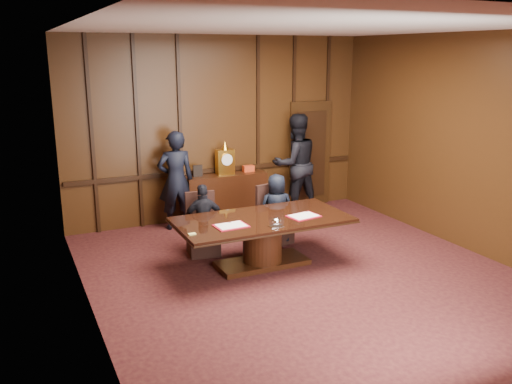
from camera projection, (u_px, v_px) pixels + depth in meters
The scene contains 13 objects.
room at pixel (313, 160), 7.52m from camera, with size 7.00×7.04×3.50m.
sideboard at pixel (226, 195), 10.54m from camera, with size 1.60×0.45×1.54m.
conference_table at pixel (262, 234), 8.20m from camera, with size 2.62×1.32×0.76m.
folder_left at pixel (231, 226), 7.75m from camera, with size 0.48×0.35×0.02m.
folder_right at pixel (304, 216), 8.21m from camera, with size 0.51×0.40×0.02m.
inkstand at pixel (276, 223), 7.73m from camera, with size 0.20×0.14×0.12m.
notepad at pixel (192, 234), 7.40m from camera, with size 0.10×0.07×0.01m, color #CFC465.
chair_left at pixel (203, 236), 8.76m from camera, with size 0.55×0.55×0.99m.
chair_right at pixel (274, 226), 9.29m from camera, with size 0.58×0.58×0.99m.
signatory_left at pixel (204, 220), 8.62m from camera, with size 0.69×0.29×1.17m, color black.
signatory_right at pixel (276, 209), 9.15m from camera, with size 0.59×0.38×1.21m, color black.
witness_left at pixel (176, 180), 9.87m from camera, with size 0.67×0.44×1.83m, color black.
witness_right at pixel (295, 164), 10.86m from camera, with size 0.98×0.76×2.01m, color black.
Camera 1 is at (-3.78, -6.22, 3.18)m, focal length 38.00 mm.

